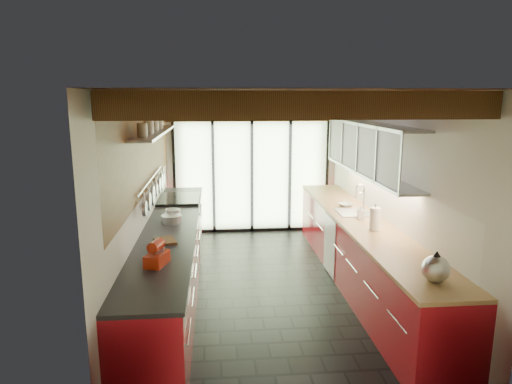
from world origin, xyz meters
TOP-DOWN VIEW (x-y plane):
  - ground at (0.00, 0.00)m, footprint 5.50×5.50m
  - room_shell at (0.00, 0.00)m, footprint 5.50×5.50m
  - ceiling_beams at (-0.00, 0.38)m, footprint 3.14×5.06m
  - glass_door at (0.00, 2.69)m, footprint 2.95×0.10m
  - left_counter at (-1.28, 0.00)m, footprint 0.68×5.00m
  - range_stove at (-1.28, 1.45)m, footprint 0.66×0.90m
  - right_counter at (1.27, 0.00)m, footprint 0.68×5.00m
  - sink_assembly at (1.29, 0.40)m, footprint 0.45×0.52m
  - upper_cabinets_right at (1.43, 0.30)m, footprint 0.34×3.00m
  - left_wall_fixtures at (-1.47, 0.29)m, footprint 0.28×2.60m
  - stand_mixer at (-1.27, -1.44)m, footprint 0.24×0.32m
  - pot_large at (-1.27, 0.32)m, footprint 0.24×0.24m
  - pot_small at (-1.27, 0.10)m, footprint 0.34×0.34m
  - cutting_board at (-1.27, -0.72)m, footprint 0.30×0.35m
  - kettle at (1.27, -2.07)m, footprint 0.32×0.34m
  - paper_towel at (1.27, -0.48)m, footprint 0.14×0.14m
  - soap_bottle at (1.27, 0.06)m, footprint 0.09×0.09m
  - bowl at (1.27, 0.78)m, footprint 0.28×0.28m

SIDE VIEW (x-z plane):
  - ground at x=0.00m, z-range 0.00..0.00m
  - right_counter at x=1.27m, z-range 0.00..0.92m
  - left_counter at x=-1.28m, z-range 0.00..0.92m
  - range_stove at x=-1.28m, z-range -0.01..0.96m
  - cutting_board at x=-1.27m, z-range 0.92..0.95m
  - bowl at x=1.27m, z-range 0.92..0.97m
  - sink_assembly at x=1.29m, z-range 0.75..1.17m
  - pot_small at x=-1.27m, z-range 0.92..1.02m
  - pot_large at x=-1.27m, z-range 0.92..1.05m
  - soap_bottle at x=1.27m, z-range 0.92..1.10m
  - stand_mixer at x=-1.27m, z-range 0.89..1.15m
  - kettle at x=1.27m, z-range 0.90..1.20m
  - paper_towel at x=1.27m, z-range 0.89..1.23m
  - room_shell at x=0.00m, z-range -1.10..4.40m
  - glass_door at x=0.00m, z-range 0.21..3.11m
  - left_wall_fixtures at x=-1.47m, z-range 1.31..2.26m
  - upper_cabinets_right at x=1.43m, z-range 0.35..3.35m
  - ceiling_beams at x=0.00m, z-range 0.01..4.91m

